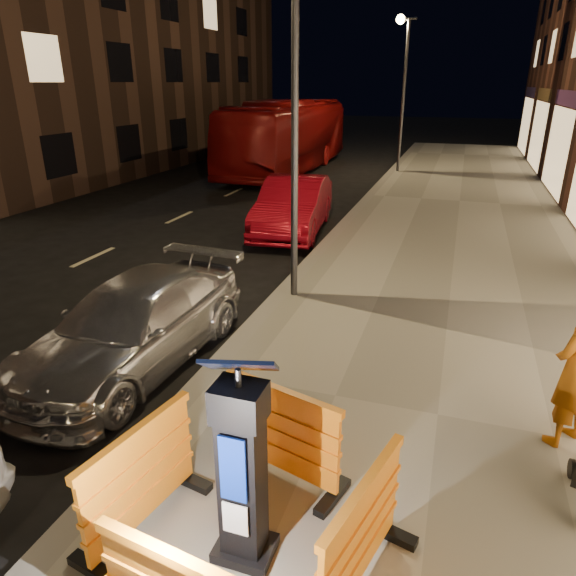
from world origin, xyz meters
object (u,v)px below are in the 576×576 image
(parking_kiosk, at_px, (242,466))
(bus_doubledecker, at_px, (288,171))
(car_red, at_px, (293,232))
(barrier_back, at_px, (282,434))
(car_silver, at_px, (139,362))
(barrier_kerbside, at_px, (141,479))
(barrier_bldgside, at_px, (361,537))

(parking_kiosk, relative_size, bus_doubledecker, 0.16)
(car_red, distance_m, bus_doubledecker, 10.41)
(barrier_back, xyz_separation_m, car_red, (-2.82, 9.09, -0.66))
(barrier_back, height_order, bus_doubledecker, bus_doubledecker)
(parking_kiosk, height_order, barrier_back, parking_kiosk)
(car_silver, bearing_deg, car_red, 93.90)
(barrier_back, xyz_separation_m, barrier_kerbside, (-0.95, -0.95, 0.00))
(car_silver, xyz_separation_m, bus_doubledecker, (-3.44, 17.24, 0.00))
(parking_kiosk, relative_size, barrier_bldgside, 1.40)
(parking_kiosk, relative_size, barrier_back, 1.40)
(parking_kiosk, distance_m, car_red, 10.48)
(barrier_kerbside, xyz_separation_m, barrier_bldgside, (1.90, 0.00, 0.00))
(parking_kiosk, xyz_separation_m, barrier_kerbside, (-0.95, 0.00, -0.40))
(car_red, xyz_separation_m, bus_doubledecker, (-3.43, 9.83, 0.00))
(car_silver, relative_size, car_red, 0.95)
(barrier_kerbside, relative_size, car_red, 0.30)
(bus_doubledecker, bearing_deg, parking_kiosk, -72.67)
(barrier_bldgside, relative_size, bus_doubledecker, 0.12)
(barrier_kerbside, height_order, car_red, barrier_kerbside)
(parking_kiosk, xyz_separation_m, car_red, (-2.82, 10.04, -1.06))
(car_red, bearing_deg, bus_doubledecker, 102.23)
(parking_kiosk, bearing_deg, car_silver, 149.48)
(barrier_kerbside, bearing_deg, barrier_bldgside, -79.26)
(parking_kiosk, distance_m, barrier_kerbside, 1.03)
(car_red, relative_size, bus_doubledecker, 0.40)
(parking_kiosk, xyz_separation_m, bus_doubledecker, (-6.24, 19.88, -1.06))
(barrier_back, height_order, barrier_bldgside, same)
(barrier_bldgside, relative_size, car_red, 0.30)
(barrier_bldgside, bearing_deg, bus_doubledecker, 34.63)
(barrier_back, relative_size, car_red, 0.30)
(car_silver, xyz_separation_m, car_red, (-0.01, 7.40, 0.00))
(barrier_kerbside, distance_m, car_red, 10.23)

